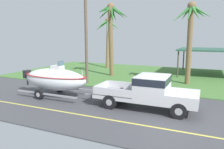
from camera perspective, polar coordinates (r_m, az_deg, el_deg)
ground at (r=19.69m, az=18.66°, el=-2.27°), size 36.00×22.00×0.11m
pickup_truck_towing at (r=12.10m, az=10.47°, el=-4.21°), size 5.87×2.12×1.89m
boat_on_trailer at (r=15.00m, az=-14.89°, el=-1.16°), size 5.90×2.38×2.44m
carport_awning at (r=24.38m, az=25.51°, el=5.85°), size 6.92×5.73×2.77m
palm_tree_near_left at (r=27.62m, az=-1.19°, el=11.29°), size 3.52×2.41×6.34m
palm_tree_near_right at (r=21.64m, az=-0.24°, el=13.59°), size 3.07×3.10×7.24m
palm_tree_mid at (r=18.83m, az=20.22°, el=11.95°), size 3.03×2.89×6.74m
utility_pole at (r=18.29m, az=-6.89°, el=11.36°), size 0.24×1.80×8.59m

